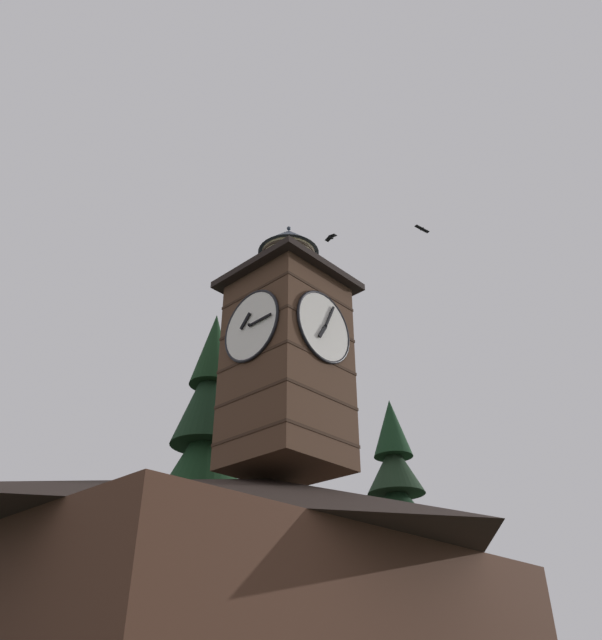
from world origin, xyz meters
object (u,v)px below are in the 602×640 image
Objects in this scene: building_main at (264,601)px; flying_bird_high at (331,237)px; clock_tower at (287,351)px; pine_tree_aside at (403,571)px; pine_tree_behind at (200,527)px; flying_bird_low at (422,229)px; moon at (153,520)px.

flying_bird_high reaches higher than building_main.
flying_bird_high reaches higher than clock_tower.
clock_tower reaches higher than building_main.
pine_tree_aside is (-9.77, -2.68, -5.84)m from clock_tower.
pine_tree_behind is at bearing -73.72° from flying_bird_high.
pine_tree_behind is at bearing -103.73° from building_main.
building_main is at bearing -100.44° from clock_tower.
flying_bird_high is 0.81× the size of flying_bird_low.
clock_tower is 7.73m from pine_tree_behind.
moon is at bearing -104.49° from flying_bird_low.
pine_tree_aside is at bearing -161.30° from flying_bird_high.
pine_tree_aside is 17.70× the size of flying_bird_low.
flying_bird_high is at bearing -172.72° from clock_tower.
flying_bird_high is (8.90, 24.82, 7.05)m from moon.
building_main is 21.26× the size of flying_bird_low.
building_main is 1.01× the size of pine_tree_behind.
building_main is at bearing 64.19° from moon.
clock_tower is 0.61× the size of pine_tree_behind.
clock_tower is at bearing 79.56° from building_main.
clock_tower reaches higher than pine_tree_behind.
pine_tree_behind is 21.05× the size of flying_bird_low.
clock_tower is 5.60× the size of moon.
pine_tree_aside is at bearing 159.03° from pine_tree_behind.
flying_bird_low reaches higher than pine_tree_aside.
pine_tree_aside reaches higher than moon.
building_main is 7.79m from clock_tower.
pine_tree_aside reaches higher than building_main.
flying_bird_low is at bearing 109.27° from pine_tree_behind.
pine_tree_behind is (-1.20, -4.92, 2.92)m from building_main.
pine_tree_aside is 14.54m from flying_bird_high.
pine_tree_behind is at bearing -103.19° from clock_tower.
pine_tree_aside is (-8.39, 3.22, -1.03)m from pine_tree_behind.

